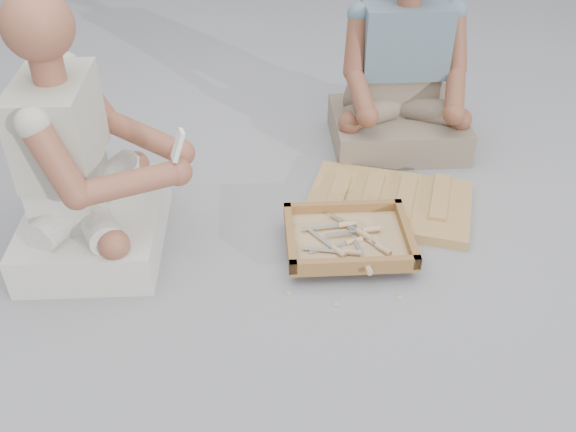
{
  "coord_description": "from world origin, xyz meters",
  "views": [
    {
      "loc": [
        -0.1,
        -1.61,
        1.6
      ],
      "look_at": [
        -0.09,
        0.15,
        0.3
      ],
      "focal_mm": 40.0,
      "sensor_mm": 36.0,
      "label": 1
    }
  ],
  "objects_px": {
    "carved_panel": "(389,202)",
    "companion": "(402,82)",
    "tool_tray": "(348,238)",
    "craftsman": "(83,170)"
  },
  "relations": [
    {
      "from": "craftsman",
      "to": "carved_panel",
      "type": "bearing_deg",
      "value": 99.01
    },
    {
      "from": "carved_panel",
      "to": "companion",
      "type": "height_order",
      "value": "companion"
    },
    {
      "from": "tool_tray",
      "to": "companion",
      "type": "height_order",
      "value": "companion"
    },
    {
      "from": "craftsman",
      "to": "companion",
      "type": "bearing_deg",
      "value": 119.14
    },
    {
      "from": "tool_tray",
      "to": "companion",
      "type": "bearing_deg",
      "value": 70.52
    },
    {
      "from": "carved_panel",
      "to": "companion",
      "type": "distance_m",
      "value": 0.64
    },
    {
      "from": "tool_tray",
      "to": "craftsman",
      "type": "xyz_separation_m",
      "value": [
        -0.99,
        0.06,
        0.27
      ]
    },
    {
      "from": "carved_panel",
      "to": "tool_tray",
      "type": "height_order",
      "value": "tool_tray"
    },
    {
      "from": "carved_panel",
      "to": "craftsman",
      "type": "xyz_separation_m",
      "value": [
        -1.19,
        -0.24,
        0.32
      ]
    },
    {
      "from": "tool_tray",
      "to": "companion",
      "type": "relative_size",
      "value": 0.51
    }
  ]
}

